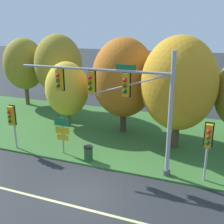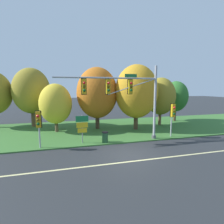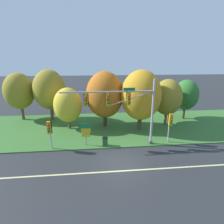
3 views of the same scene
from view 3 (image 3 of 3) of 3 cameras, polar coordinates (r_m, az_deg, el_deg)
ground_plane at (r=15.81m, az=2.99°, el=-16.11°), size 160.00×160.00×0.00m
lane_stripe at (r=14.84m, az=3.71°, el=-18.62°), size 36.00×0.16×0.01m
grass_verge at (r=23.08m, az=-0.04°, el=-4.75°), size 48.00×11.50×0.10m
traffic_signal_mast at (r=16.84m, az=3.98°, el=2.54°), size 9.10×0.49×6.72m
pedestrian_signal_near_kerb at (r=17.65m, az=-19.82°, el=-5.24°), size 0.46×0.55×2.99m
pedestrian_signal_further_along at (r=18.83m, az=18.51°, el=-2.94°), size 0.46×0.55×3.26m
route_sign_post at (r=17.86m, az=-8.57°, el=-6.15°), size 1.08×0.08×2.42m
tree_nearest_road at (r=27.69m, az=-28.03°, el=6.00°), size 4.05×4.05×6.70m
tree_left_of_mast at (r=25.85m, az=-19.74°, el=6.84°), size 4.40×4.40×7.14m
tree_behind_signpost at (r=22.11m, az=-14.21°, el=2.19°), size 3.43×3.43×5.20m
tree_mid_verge at (r=22.01m, az=-2.35°, el=5.60°), size 4.67×4.67×7.09m
tree_tall_centre at (r=21.15m, az=9.42°, el=5.37°), size 4.81×4.81×7.34m
tree_right_far at (r=23.93m, az=17.64°, el=4.59°), size 3.76×3.76×6.05m
tree_furthest_back at (r=27.15m, az=23.01°, el=5.14°), size 3.45×3.45×5.71m
trash_bin at (r=18.02m, az=-2.25°, el=-9.55°), size 0.56×0.56×0.93m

